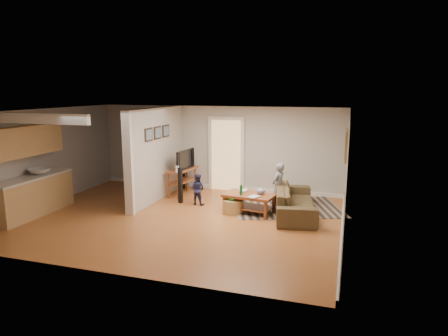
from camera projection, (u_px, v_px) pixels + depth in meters
The scene contains 11 objects.
ground at pixel (178, 218), 9.41m from camera, with size 7.50×7.50×0.00m, color #9C5627.
room_shell at pixel (144, 152), 9.84m from camera, with size 7.54×6.02×2.52m.
area_rug at pixel (287, 207), 10.25m from camera, with size 2.66×1.94×0.01m, color black.
sofa at pixel (295, 214), 9.68m from camera, with size 2.30×0.90×0.67m, color #453E22.
coffee_table at pixel (250, 198), 9.74m from camera, with size 1.31×0.89×0.72m.
tv_console at pixel (182, 171), 11.40m from camera, with size 0.57×1.24×1.03m.
speaker_left at pixel (180, 186), 10.58m from camera, with size 0.10×0.10×0.95m, color black.
speaker_right at pixel (183, 172), 12.13m from camera, with size 0.11×0.11×1.05m, color black.
toy_basket at pixel (233, 205), 9.77m from camera, with size 0.52×0.52×0.46m.
child at pixel (278, 210), 10.03m from camera, with size 0.44×0.29×1.21m, color slate.
toddler at pixel (198, 204), 10.52m from camera, with size 0.40×0.31×0.82m, color #1F2042.
Camera 1 is at (3.73, -8.27, 2.97)m, focal length 32.00 mm.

